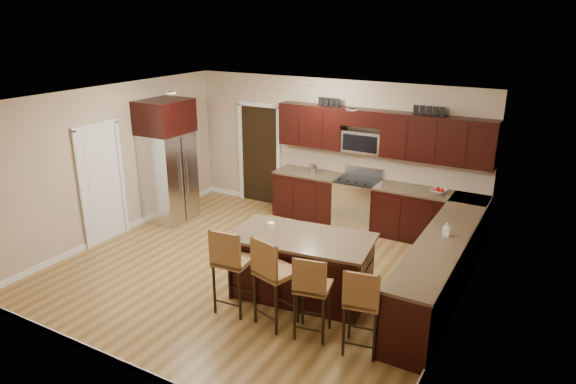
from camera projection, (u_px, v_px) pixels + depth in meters
The scene contains 24 objects.
floor at pixel (257, 270), 8.10m from camera, with size 6.00×6.00×0.00m, color olive.
ceiling at pixel (253, 99), 7.22m from camera, with size 6.00×6.00×0.00m, color silver.
wall_back at pixel (332, 150), 9.92m from camera, with size 6.00×6.00×0.00m, color tan.
wall_left at pixel (112, 163), 9.05m from camera, with size 5.50×5.50×0.00m, color tan.
wall_right at pixel (461, 228), 6.27m from camera, with size 5.50×5.50×0.00m, color tan.
base_cabinets at pixel (404, 235), 8.26m from camera, with size 4.02×3.96×0.92m.
upper_cabinets at pixel (382, 132), 9.14m from camera, with size 4.00×0.33×0.80m.
range at pixel (357, 203), 9.65m from camera, with size 0.76×0.64×1.11m.
microwave at pixel (363, 142), 9.40m from camera, with size 0.76×0.31×0.40m, color silver.
doorway at pixel (260, 155), 10.78m from camera, with size 0.85×0.03×2.06m, color black.
pantry_door at pixel (102, 185), 8.90m from camera, with size 0.03×0.80×2.04m, color white.
letter_decor at pixel (376, 106), 9.06m from camera, with size 2.20×0.03×0.15m, color black, non-canonical shape.
island at pixel (302, 268), 7.26m from camera, with size 2.07×1.26×0.92m.
stool_left at pixel (231, 261), 6.73m from camera, with size 0.49×0.49×1.22m.
stool_mid at pixel (272, 272), 6.44m from camera, with size 0.56×0.56×1.23m.
stool_right at pixel (312, 287), 6.20m from camera, with size 0.49×0.49×1.12m.
refrigerator at pixel (168, 160), 9.74m from camera, with size 0.79×0.93×2.35m.
floor_mat at pixel (319, 246), 8.96m from camera, with size 1.02×0.68×0.01m, color brown.
fruit_bowl at pixel (438, 191), 8.80m from camera, with size 0.27×0.27×0.07m, color silver.
soap_bottle at pixel (446, 229), 7.08m from camera, with size 0.09×0.09×0.19m, color #B2B2B2.
canister_tall at pixel (313, 168), 9.91m from camera, with size 0.12×0.12×0.18m, color silver.
canister_short at pixel (315, 169), 9.89m from camera, with size 0.11×0.11×0.16m, color silver.
island_jar at pixel (271, 226), 7.31m from camera, with size 0.10×0.10×0.10m, color white.
stool_extra at pixel (362, 301), 5.90m from camera, with size 0.49×0.49×1.12m.
Camera 1 is at (4.00, -6.07, 3.82)m, focal length 32.00 mm.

